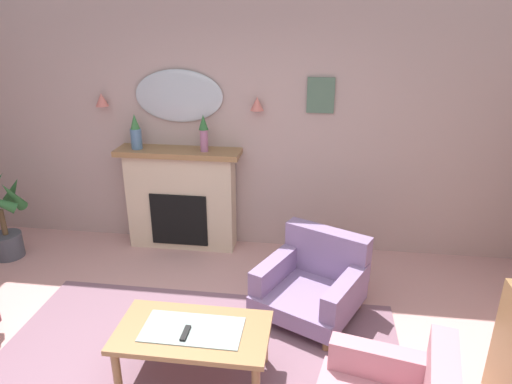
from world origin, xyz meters
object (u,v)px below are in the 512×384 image
at_px(fireplace, 181,200).
at_px(mantel_vase_centre, 136,133).
at_px(wall_sconce_left, 102,100).
at_px(armchair_near_fireplace, 314,280).
at_px(potted_plant_tall_palm, 3,219).
at_px(tv_remote, 186,333).
at_px(mantel_vase_right, 204,132).
at_px(wall_mirror, 179,96).
at_px(wall_sconce_right, 257,104).
at_px(framed_picture, 321,95).
at_px(coffee_table, 193,336).

relative_size(fireplace, mantel_vase_centre, 3.58).
bearing_deg(wall_sconce_left, armchair_near_fireplace, -25.82).
bearing_deg(armchair_near_fireplace, potted_plant_tall_palm, 171.10).
bearing_deg(tv_remote, mantel_vase_right, 99.37).
xyz_separation_m(wall_mirror, tv_remote, (0.64, -2.24, -1.26)).
height_order(wall_sconce_right, potted_plant_tall_palm, wall_sconce_right).
xyz_separation_m(framed_picture, coffee_table, (-0.83, -2.19, -1.37)).
relative_size(fireplace, wall_mirror, 1.42).
height_order(fireplace, framed_picture, framed_picture).
relative_size(framed_picture, coffee_table, 0.33).
height_order(mantel_vase_centre, coffee_table, mantel_vase_centre).
relative_size(wall_sconce_right, tv_remote, 0.88).
bearing_deg(potted_plant_tall_palm, armchair_near_fireplace, -8.90).
relative_size(wall_mirror, tv_remote, 6.00).
bearing_deg(framed_picture, armchair_near_fireplace, -88.99).
relative_size(mantel_vase_right, wall_sconce_right, 2.83).
xyz_separation_m(framed_picture, armchair_near_fireplace, (0.02, -1.21, -1.44)).
distance_m(tv_remote, potted_plant_tall_palm, 2.94).
distance_m(coffee_table, potted_plant_tall_palm, 2.93).
distance_m(mantel_vase_centre, mantel_vase_right, 0.75).
bearing_deg(fireplace, tv_remote, -72.99).
relative_size(fireplace, tv_remote, 8.50).
bearing_deg(mantel_vase_centre, wall_sconce_right, 5.27).
bearing_deg(coffee_table, tv_remote, -116.84).
distance_m(mantel_vase_right, coffee_table, 2.27).
distance_m(mantel_vase_right, potted_plant_tall_palm, 2.39).
relative_size(fireplace, framed_picture, 3.78).
xyz_separation_m(fireplace, armchair_near_fireplace, (1.52, -1.06, -0.27)).
relative_size(armchair_near_fireplace, potted_plant_tall_palm, 1.14).
xyz_separation_m(wall_mirror, coffee_table, (0.67, -2.18, -1.33)).
xyz_separation_m(coffee_table, tv_remote, (-0.03, -0.06, 0.07)).
height_order(framed_picture, potted_plant_tall_palm, framed_picture).
bearing_deg(mantel_vase_centre, wall_mirror, 20.70).
distance_m(wall_sconce_right, coffee_table, 2.49).
distance_m(mantel_vase_centre, potted_plant_tall_palm, 1.72).
bearing_deg(potted_plant_tall_palm, wall_sconce_left, 31.91).
xyz_separation_m(mantel_vase_centre, framed_picture, (1.95, 0.18, 0.42)).
relative_size(mantel_vase_right, coffee_table, 0.36).
relative_size(mantel_vase_centre, wall_sconce_left, 2.71).
relative_size(wall_sconce_right, framed_picture, 0.39).
height_order(wall_mirror, wall_sconce_left, wall_mirror).
height_order(tv_remote, potted_plant_tall_palm, potted_plant_tall_palm).
bearing_deg(armchair_near_fireplace, wall_sconce_left, 154.18).
height_order(fireplace, mantel_vase_right, mantel_vase_right).
distance_m(mantel_vase_right, wall_sconce_left, 1.19).
height_order(armchair_near_fireplace, potted_plant_tall_palm, potted_plant_tall_palm).
xyz_separation_m(mantel_vase_right, wall_sconce_left, (-1.15, 0.12, 0.28)).
bearing_deg(armchair_near_fireplace, fireplace, 145.24).
xyz_separation_m(wall_mirror, armchair_near_fireplace, (1.52, -1.20, -1.40)).
bearing_deg(coffee_table, potted_plant_tall_palm, 149.11).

